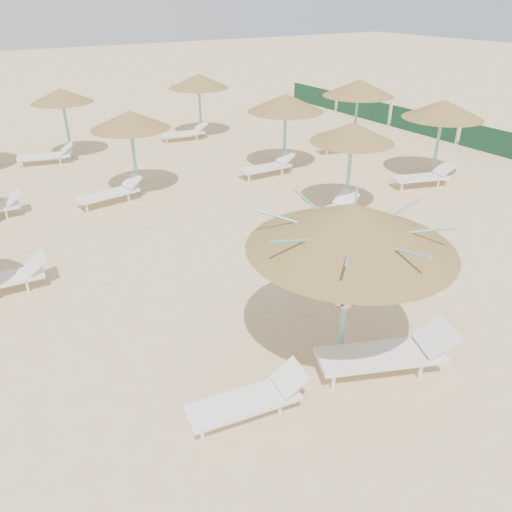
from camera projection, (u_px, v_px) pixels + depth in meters
ground at (319, 358)px, 8.98m from camera, size 120.00×120.00×0.00m
main_palapa at (352, 227)px, 7.75m from camera, size 3.34×3.34×3.00m
lounger_main_a at (251, 399)px, 7.63m from camera, size 1.95×0.84×0.69m
lounger_main_b at (389, 353)px, 8.49m from camera, size 2.41×1.53×0.84m
palapa_field at (180, 112)px, 16.52m from camera, size 19.17×12.87×2.72m
windbreak_fence at (423, 124)px, 22.78m from camera, size 0.08×19.84×1.10m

